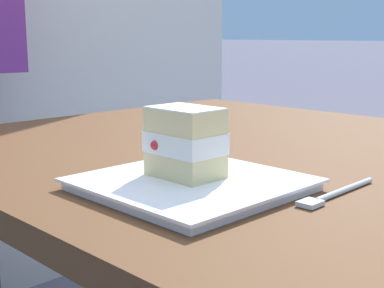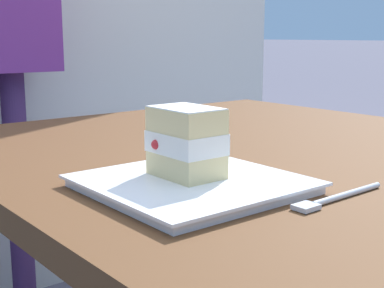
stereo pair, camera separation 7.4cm
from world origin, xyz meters
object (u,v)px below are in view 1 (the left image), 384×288
dessert_plate (192,184)px  cake_slice (185,142)px  dessert_fork (334,194)px  patio_table (351,211)px

dessert_plate → cake_slice: bearing=169.1°
dessert_fork → patio_table: bearing=112.2°
dessert_plate → dessert_fork: 0.19m
patio_table → cake_slice: size_ratio=16.30×
patio_table → cake_slice: cake_slice is taller
dessert_plate → dessert_fork: bearing=35.5°
patio_table → dessert_fork: (0.07, -0.18, 0.08)m
dessert_fork → cake_slice: bearing=-147.8°
patio_table → cake_slice: 0.34m
patio_table → dessert_plate: (-0.08, -0.29, 0.09)m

